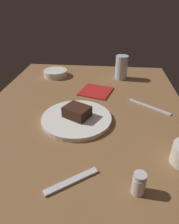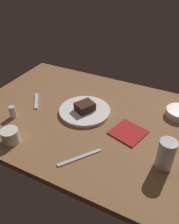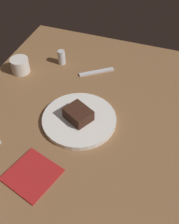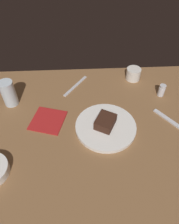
# 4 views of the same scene
# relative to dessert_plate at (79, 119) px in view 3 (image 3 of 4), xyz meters

# --- Properties ---
(dining_table) EXTENTS (1.20, 0.84, 0.03)m
(dining_table) POSITION_rel_dessert_plate_xyz_m (0.03, -0.02, -0.02)
(dining_table) COLOR brown
(dining_table) RESTS_ON ground
(dessert_plate) EXTENTS (0.26, 0.26, 0.02)m
(dessert_plate) POSITION_rel_dessert_plate_xyz_m (0.00, 0.00, 0.00)
(dessert_plate) COLOR white
(dessert_plate) RESTS_ON dining_table
(chocolate_cake_slice) EXTENTS (0.11, 0.11, 0.04)m
(chocolate_cake_slice) POSITION_rel_dessert_plate_xyz_m (0.00, -0.00, 0.03)
(chocolate_cake_slice) COLOR #381E14
(chocolate_cake_slice) RESTS_ON dessert_plate
(salt_shaker) EXTENTS (0.03, 0.03, 0.06)m
(salt_shaker) POSITION_rel_dessert_plate_xyz_m (-0.30, -0.20, 0.02)
(salt_shaker) COLOR silver
(salt_shaker) RESTS_ON dining_table
(coffee_cup) EXTENTS (0.08, 0.08, 0.06)m
(coffee_cup) POSITION_rel_dessert_plate_xyz_m (-0.18, -0.34, 0.02)
(coffee_cup) COLOR silver
(coffee_cup) RESTS_ON dining_table
(dessert_spoon) EXTENTS (0.10, 0.13, 0.01)m
(dessert_spoon) POSITION_rel_dessert_plate_xyz_m (-0.28, -0.03, -0.00)
(dessert_spoon) COLOR silver
(dessert_spoon) RESTS_ON dining_table
(folded_napkin) EXTENTS (0.17, 0.17, 0.01)m
(folded_napkin) POSITION_rel_dessert_plate_xyz_m (0.25, -0.05, -0.01)
(folded_napkin) COLOR #B21E1E
(folded_napkin) RESTS_ON dining_table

